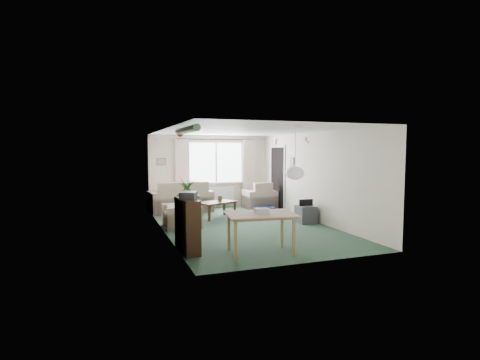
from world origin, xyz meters
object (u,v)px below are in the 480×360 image
object	(u,v)px
dining_table	(260,234)
pet_bed	(264,209)
coffee_table	(217,210)
tv_cube	(306,214)
armchair_left	(182,211)
armchair_corner	(259,195)
bookshelf	(187,226)
houseplant	(187,208)
sofa	(180,196)

from	to	relation	value
dining_table	pet_bed	xyz separation A→B (m)	(1.97, 4.36, -0.30)
coffee_table	tv_cube	xyz separation A→B (m)	(2.02, -1.47, -0.01)
tv_cube	coffee_table	bearing A→B (deg)	147.20
armchair_left	coffee_table	world-z (taller)	armchair_left
tv_cube	armchair_corner	bearing A→B (deg)	98.09
armchair_left	pet_bed	bearing A→B (deg)	117.85
armchair_left	dining_table	xyz separation A→B (m)	(0.93, -2.85, -0.04)
coffee_table	dining_table	xyz separation A→B (m)	(-0.25, -3.75, 0.13)
coffee_table	bookshelf	size ratio (longest dim) A/B	1.01
armchair_left	bookshelf	bearing A→B (deg)	-7.88
dining_table	houseplant	bearing A→B (deg)	126.32
bookshelf	tv_cube	size ratio (longest dim) A/B	2.04
bookshelf	armchair_corner	bearing A→B (deg)	48.53
armchair_left	coffee_table	size ratio (longest dim) A/B	0.87
armchair_left	dining_table	world-z (taller)	armchair_left
sofa	dining_table	bearing A→B (deg)	91.20
coffee_table	tv_cube	bearing A→B (deg)	-36.04
coffee_table	pet_bed	xyz separation A→B (m)	(1.72, 0.61, -0.17)
armchair_corner	bookshelf	bearing A→B (deg)	56.38
pet_bed	armchair_left	bearing A→B (deg)	-152.57
sofa	armchair_corner	size ratio (longest dim) A/B	1.94
armchair_left	armchair_corner	bearing A→B (deg)	125.29
sofa	tv_cube	world-z (taller)	sofa
armchair_corner	armchair_left	world-z (taller)	armchair_corner
armchair_corner	tv_cube	distance (m)	2.66
sofa	tv_cube	xyz separation A→B (m)	(2.80, -2.88, -0.25)
bookshelf	pet_bed	distance (m)	5.04
bookshelf	tv_cube	world-z (taller)	bookshelf
houseplant	dining_table	bearing A→B (deg)	-53.68
coffee_table	houseplant	distance (m)	2.68
houseplant	tv_cube	distance (m)	3.48
pet_bed	houseplant	bearing A→B (deg)	-136.60
sofa	bookshelf	world-z (taller)	bookshelf
sofa	bookshelf	xyz separation A→B (m)	(-0.74, -4.64, 0.04)
houseplant	pet_bed	xyz separation A→B (m)	(3.05, 2.89, -0.62)
armchair_corner	coffee_table	world-z (taller)	armchair_corner
sofa	armchair_left	distance (m)	2.34
armchair_left	dining_table	distance (m)	3.00
dining_table	pet_bed	world-z (taller)	dining_table
dining_table	tv_cube	xyz separation A→B (m)	(2.27, 2.28, -0.14)
houseplant	dining_table	xyz separation A→B (m)	(1.08, -1.47, -0.32)
sofa	armchair_corner	bearing A→B (deg)	170.11
tv_cube	pet_bed	world-z (taller)	tv_cube
armchair_corner	houseplant	distance (m)	4.66
sofa	houseplant	bearing A→B (deg)	76.84
coffee_table	tv_cube	distance (m)	2.50
pet_bed	dining_table	bearing A→B (deg)	-114.36
sofa	houseplant	world-z (taller)	houseplant
bookshelf	dining_table	xyz separation A→B (m)	(1.27, -0.52, -0.14)
bookshelf	armchair_left	bearing A→B (deg)	77.21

